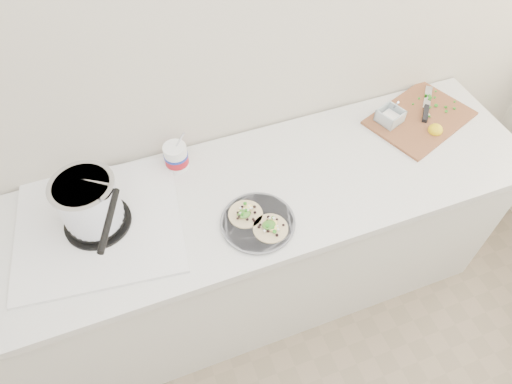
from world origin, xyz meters
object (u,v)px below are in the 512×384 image
object	(u,v)px
stove	(93,210)
tub	(177,155)
taco_plate	(258,221)
cutboard	(418,116)

from	to	relation	value
stove	tub	xyz separation A→B (m)	(0.35, 0.18, -0.03)
stove	tub	world-z (taller)	stove
taco_plate	cutboard	distance (m)	0.93
taco_plate	tub	bearing A→B (deg)	118.08
taco_plate	cutboard	bearing A→B (deg)	18.23
tub	cutboard	world-z (taller)	tub
stove	cutboard	xyz separation A→B (m)	(1.43, 0.09, -0.08)
stove	taco_plate	distance (m)	0.60
taco_plate	tub	world-z (taller)	tub
taco_plate	cutboard	xyz separation A→B (m)	(0.88, 0.29, 0.00)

